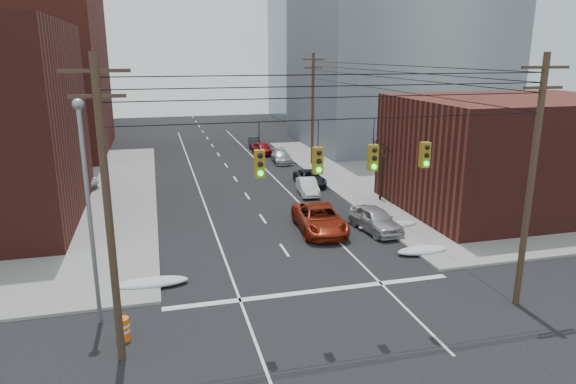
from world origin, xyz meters
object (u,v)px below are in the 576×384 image
red_pickup (320,219)px  parked_car_c (310,178)px  parked_car_e (262,148)px  parked_car_d (281,157)px  construction_barrel (123,329)px  lot_car_b (68,181)px  lot_car_a (53,194)px  lot_car_d (12,181)px  parked_car_f (254,142)px  parked_car_a (375,219)px  parked_car_b (308,187)px

red_pickup → parked_car_c: 11.87m
parked_car_c → parked_car_e: 14.67m
parked_car_c → parked_car_d: 9.71m
construction_barrel → lot_car_b: bearing=102.3°
parked_car_e → lot_car_a: bearing=-149.1°
parked_car_d → lot_car_d: size_ratio=1.07×
parked_car_f → parked_car_d: bearing=-77.0°
lot_car_a → lot_car_d: size_ratio=1.00×
parked_car_a → parked_car_f: (-1.60, 31.95, -0.16)m
lot_car_b → lot_car_d: 4.53m
red_pickup → parked_car_d: (2.76, 21.22, -0.19)m
parked_car_c → parked_car_d: size_ratio=1.04×
parked_car_b → parked_car_c: parked_car_b is taller
parked_car_f → lot_car_a: bearing=-126.1°
parked_car_a → lot_car_a: parked_car_a is taller
parked_car_e → parked_car_a: bearing=-94.4°
red_pickup → lot_car_a: 20.47m
red_pickup → parked_car_f: size_ratio=1.57×
parked_car_f → construction_barrel: size_ratio=3.96×
parked_car_d → red_pickup: bearing=-94.2°
parked_car_b → lot_car_d: (-23.17, 7.06, 0.19)m
construction_barrel → parked_car_f: bearing=72.2°
lot_car_a → construction_barrel: bearing=-162.3°
parked_car_a → parked_car_d: size_ratio=1.07×
parked_car_d → parked_car_f: (-0.96, 9.81, -0.01)m
red_pickup → parked_car_c: bearing=79.7°
lot_car_a → parked_car_d: bearing=-60.5°
red_pickup → parked_car_c: red_pickup is taller
lot_car_b → parked_car_b: bearing=-85.3°
parked_car_e → parked_car_b: bearing=-97.8°
parked_car_c → lot_car_d: lot_car_d is taller
parked_car_f → lot_car_b: (-18.75, -16.34, 0.22)m
red_pickup → parked_car_d: 21.40m
parked_car_a → parked_car_b: (-1.60, 9.55, -0.14)m
parked_car_c → parked_car_a: bearing=-86.1°
red_pickup → lot_car_d: red_pickup is taller
lot_car_d → lot_car_b: bearing=-115.3°
lot_car_a → construction_barrel: size_ratio=4.28×
parked_car_c → lot_car_b: 20.08m
lot_car_a → lot_car_b: size_ratio=0.82×
red_pickup → parked_car_b: (1.81, 8.63, -0.17)m
parked_car_d → construction_barrel: 34.64m
parked_car_f → lot_car_d: (-23.17, -15.34, 0.22)m
parked_car_c → parked_car_f: 19.55m
lot_car_a → lot_car_d: bearing=40.6°
parked_car_c → parked_car_f: bearing=94.6°
parked_car_e → parked_car_f: bearing=82.2°
parked_car_d → lot_car_b: 20.76m
parked_car_a → parked_car_e: 27.11m
parked_car_b → lot_car_d: lot_car_d is taller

